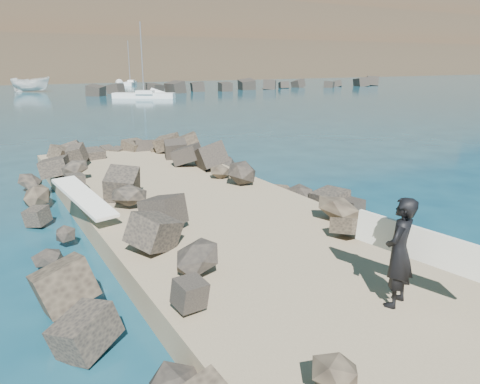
{
  "coord_description": "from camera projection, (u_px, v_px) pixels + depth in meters",
  "views": [
    {
      "loc": [
        -5.2,
        -10.08,
        4.44
      ],
      "look_at": [
        0.0,
        -1.0,
        1.5
      ],
      "focal_mm": 35.0,
      "sensor_mm": 36.0,
      "label": 1
    }
  ],
  "objects": [
    {
      "name": "sailboat_d",
      "position": [
        130.0,
        83.0,
        88.63
      ],
      "size": [
        4.3,
        6.73,
        8.19
      ],
      "color": "silver",
      "rests_on": "ground"
    },
    {
      "name": "boat_imported",
      "position": [
        31.0,
        84.0,
        68.8
      ],
      "size": [
        6.06,
        4.58,
        2.21
      ],
      "primitive_type": "imported",
      "rotation": [
        0.0,
        0.0,
        1.08
      ],
      "color": "silver",
      "rests_on": "ground"
    },
    {
      "name": "surfer_with_board",
      "position": [
        402.0,
        251.0,
        7.45
      ],
      "size": [
        1.21,
        2.17,
        1.82
      ],
      "color": "black",
      "rests_on": "jetty"
    },
    {
      "name": "jetty",
      "position": [
        262.0,
        255.0,
        10.36
      ],
      "size": [
        6.0,
        26.0,
        0.6
      ],
      "primitive_type": "cube",
      "color": "#8C7759",
      "rests_on": "ground"
    },
    {
      "name": "headland",
      "position": [
        13.0,
        22.0,
        146.26
      ],
      "size": [
        360.0,
        140.0,
        32.0
      ],
      "primitive_type": "cube",
      "color": "#2D4919",
      "rests_on": "ground"
    },
    {
      "name": "sailboat_f",
      "position": [
        147.0,
        80.0,
        104.31
      ],
      "size": [
        2.13,
        6.23,
        7.47
      ],
      "color": "silver",
      "rests_on": "ground"
    },
    {
      "name": "sailboat_c",
      "position": [
        144.0,
        95.0,
        57.51
      ],
      "size": [
        7.18,
        5.61,
        9.06
      ],
      "color": "silver",
      "rests_on": "ground"
    },
    {
      "name": "riprap_right",
      "position": [
        347.0,
        219.0,
        12.11
      ],
      "size": [
        2.6,
        22.0,
        1.0
      ],
      "primitive_type": "cube",
      "color": "black",
      "rests_on": "ground"
    },
    {
      "name": "riprap_left",
      "position": [
        127.0,
        265.0,
        9.34
      ],
      "size": [
        2.6,
        22.0,
        1.0
      ],
      "primitive_type": "cube",
      "color": "black",
      "rests_on": "ground"
    },
    {
      "name": "ground",
      "position": [
        221.0,
        239.0,
        12.11
      ],
      "size": [
        800.0,
        800.0,
        0.0
      ],
      "primitive_type": "plane",
      "color": "#0F384C",
      "rests_on": "ground"
    },
    {
      "name": "breakwater_secondary",
      "position": [
        256.0,
        86.0,
        74.64
      ],
      "size": [
        52.0,
        4.0,
        1.2
      ],
      "primitive_type": "cube",
      "color": "black",
      "rests_on": "ground"
    },
    {
      "name": "surfboard_resting",
      "position": [
        84.0,
        202.0,
        11.7
      ],
      "size": [
        1.17,
        2.53,
        0.08
      ],
      "primitive_type": "cube",
      "rotation": [
        0.0,
        0.0,
        0.23
      ],
      "color": "white",
      "rests_on": "riprap_left"
    }
  ]
}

